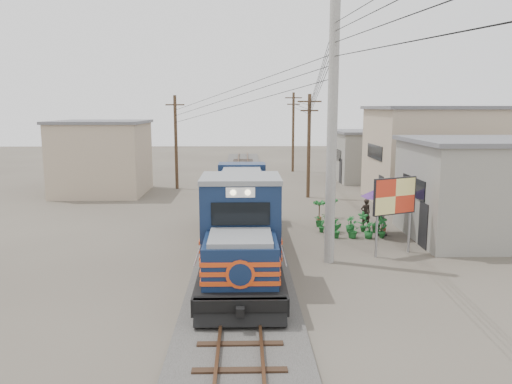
{
  "coord_description": "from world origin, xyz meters",
  "views": [
    {
      "loc": [
        0.12,
        -19.66,
        6.12
      ],
      "look_at": [
        0.67,
        3.36,
        2.2
      ],
      "focal_mm": 35.0,
      "sensor_mm": 36.0,
      "label": 1
    }
  ],
  "objects_px": {
    "billboard": "(395,198)",
    "vendor": "(366,213)",
    "market_umbrella": "(384,192)",
    "locomotive": "(241,217)"
  },
  "relations": [
    {
      "from": "billboard",
      "to": "locomotive",
      "type": "bearing_deg",
      "value": 155.88
    },
    {
      "from": "locomotive",
      "to": "vendor",
      "type": "height_order",
      "value": "locomotive"
    },
    {
      "from": "billboard",
      "to": "vendor",
      "type": "relative_size",
      "value": 2.19
    },
    {
      "from": "locomotive",
      "to": "vendor",
      "type": "xyz_separation_m",
      "value": [
        6.35,
        4.8,
        -0.88
      ]
    },
    {
      "from": "market_umbrella",
      "to": "vendor",
      "type": "height_order",
      "value": "market_umbrella"
    },
    {
      "from": "locomotive",
      "to": "market_umbrella",
      "type": "height_order",
      "value": "locomotive"
    },
    {
      "from": "locomotive",
      "to": "billboard",
      "type": "height_order",
      "value": "locomotive"
    },
    {
      "from": "market_umbrella",
      "to": "vendor",
      "type": "xyz_separation_m",
      "value": [
        -0.44,
        1.66,
        -1.4
      ]
    },
    {
      "from": "locomotive",
      "to": "billboard",
      "type": "relative_size",
      "value": 4.52
    },
    {
      "from": "locomotive",
      "to": "market_umbrella",
      "type": "distance_m",
      "value": 7.5
    }
  ]
}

